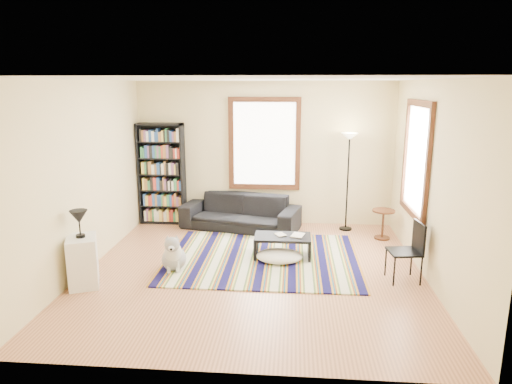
# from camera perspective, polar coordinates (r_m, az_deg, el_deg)

# --- Properties ---
(floor) EXTENTS (5.00, 5.00, 0.10)m
(floor) POSITION_cam_1_polar(r_m,az_deg,el_deg) (6.97, -0.35, -10.20)
(floor) COLOR tan
(floor) RESTS_ON ground
(ceiling) EXTENTS (5.00, 5.00, 0.10)m
(ceiling) POSITION_cam_1_polar(r_m,az_deg,el_deg) (6.39, -0.38, 14.40)
(ceiling) COLOR white
(ceiling) RESTS_ON floor
(wall_back) EXTENTS (5.00, 0.10, 2.80)m
(wall_back) POSITION_cam_1_polar(r_m,az_deg,el_deg) (9.03, 1.08, 4.84)
(wall_back) COLOR beige
(wall_back) RESTS_ON floor
(wall_front) EXTENTS (5.00, 0.10, 2.80)m
(wall_front) POSITION_cam_1_polar(r_m,az_deg,el_deg) (4.08, -3.56, -5.73)
(wall_front) COLOR beige
(wall_front) RESTS_ON floor
(wall_left) EXTENTS (0.10, 5.00, 2.80)m
(wall_left) POSITION_cam_1_polar(r_m,az_deg,el_deg) (7.21, -21.00, 1.80)
(wall_left) COLOR beige
(wall_left) RESTS_ON floor
(wall_right) EXTENTS (0.10, 5.00, 2.80)m
(wall_right) POSITION_cam_1_polar(r_m,az_deg,el_deg) (6.79, 21.59, 1.09)
(wall_right) COLOR beige
(wall_right) RESTS_ON floor
(window_back) EXTENTS (1.20, 0.06, 1.60)m
(window_back) POSITION_cam_1_polar(r_m,az_deg,el_deg) (8.92, 1.05, 6.04)
(window_back) COLOR white
(window_back) RESTS_ON wall_back
(window_right) EXTENTS (0.06, 1.20, 1.60)m
(window_right) POSITION_cam_1_polar(r_m,az_deg,el_deg) (7.50, 19.42, 3.89)
(window_right) COLOR white
(window_right) RESTS_ON wall_right
(rug) EXTENTS (3.05, 2.44, 0.02)m
(rug) POSITION_cam_1_polar(r_m,az_deg,el_deg) (7.41, 0.80, -8.23)
(rug) COLOR #0D0B39
(rug) RESTS_ON floor
(sofa) EXTENTS (2.38, 1.38, 0.65)m
(sofa) POSITION_cam_1_polar(r_m,az_deg,el_deg) (8.81, -1.96, -2.53)
(sofa) COLOR black
(sofa) RESTS_ON floor
(bookshelf) EXTENTS (0.90, 0.30, 2.00)m
(bookshelf) POSITION_cam_1_polar(r_m,az_deg,el_deg) (9.22, -11.69, 2.23)
(bookshelf) COLOR black
(bookshelf) RESTS_ON floor
(coffee_table) EXTENTS (0.98, 0.65, 0.36)m
(coffee_table) POSITION_cam_1_polar(r_m,az_deg,el_deg) (7.42, 3.34, -6.82)
(coffee_table) COLOR black
(coffee_table) RESTS_ON floor
(book_a) EXTENTS (0.24, 0.22, 0.02)m
(book_a) POSITION_cam_1_polar(r_m,az_deg,el_deg) (7.36, 2.58, -5.42)
(book_a) COLOR beige
(book_a) RESTS_ON coffee_table
(book_b) EXTENTS (0.25, 0.30, 0.02)m
(book_b) POSITION_cam_1_polar(r_m,az_deg,el_deg) (7.40, 4.53, -5.33)
(book_b) COLOR beige
(book_b) RESTS_ON coffee_table
(floor_cushion) EXTENTS (0.83, 0.69, 0.18)m
(floor_cushion) POSITION_cam_1_polar(r_m,az_deg,el_deg) (7.26, 2.93, -8.00)
(floor_cushion) COLOR silver
(floor_cushion) RESTS_ON floor
(floor_lamp) EXTENTS (0.40, 0.40, 1.86)m
(floor_lamp) POSITION_cam_1_polar(r_m,az_deg,el_deg) (8.76, 11.38, 1.19)
(floor_lamp) COLOR black
(floor_lamp) RESTS_ON floor
(side_table) EXTENTS (0.49, 0.49, 0.54)m
(side_table) POSITION_cam_1_polar(r_m,az_deg,el_deg) (8.55, 15.57, -3.92)
(side_table) COLOR #4D2413
(side_table) RESTS_ON floor
(folding_chair) EXTENTS (0.47, 0.45, 0.86)m
(folding_chair) POSITION_cam_1_polar(r_m,az_deg,el_deg) (6.80, 18.03, -7.13)
(folding_chair) COLOR black
(folding_chair) RESTS_ON floor
(white_cabinet) EXTENTS (0.54, 0.61, 0.70)m
(white_cabinet) POSITION_cam_1_polar(r_m,az_deg,el_deg) (6.79, -20.83, -8.11)
(white_cabinet) COLOR white
(white_cabinet) RESTS_ON floor
(table_lamp) EXTENTS (0.31, 0.31, 0.38)m
(table_lamp) POSITION_cam_1_polar(r_m,az_deg,el_deg) (6.62, -21.21, -3.74)
(table_lamp) COLOR black
(table_lamp) RESTS_ON white_cabinet
(dog) EXTENTS (0.50, 0.63, 0.57)m
(dog) POSITION_cam_1_polar(r_m,az_deg,el_deg) (7.01, -10.24, -7.33)
(dog) COLOR #BCBCBC
(dog) RESTS_ON floor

